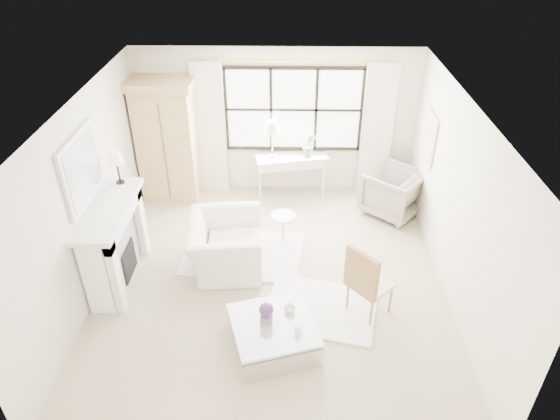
{
  "coord_description": "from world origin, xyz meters",
  "views": [
    {
      "loc": [
        0.23,
        -5.67,
        4.91
      ],
      "look_at": [
        0.11,
        0.2,
        1.11
      ],
      "focal_mm": 32.0,
      "sensor_mm": 36.0,
      "label": 1
    }
  ],
  "objects_px": {
    "console_table": "(292,175)",
    "club_armchair": "(226,245)",
    "armoire": "(167,140)",
    "coffee_table": "(273,335)"
  },
  "relations": [
    {
      "from": "club_armchair",
      "to": "coffee_table",
      "type": "distance_m",
      "value": 1.77
    },
    {
      "from": "armoire",
      "to": "console_table",
      "type": "height_order",
      "value": "armoire"
    },
    {
      "from": "armoire",
      "to": "coffee_table",
      "type": "relative_size",
      "value": 1.8
    },
    {
      "from": "console_table",
      "to": "coffee_table",
      "type": "distance_m",
      "value": 3.77
    },
    {
      "from": "club_armchair",
      "to": "armoire",
      "type": "bearing_deg",
      "value": 26.12
    },
    {
      "from": "armoire",
      "to": "coffee_table",
      "type": "bearing_deg",
      "value": -58.81
    },
    {
      "from": "armoire",
      "to": "console_table",
      "type": "relative_size",
      "value": 1.64
    },
    {
      "from": "armoire",
      "to": "console_table",
      "type": "bearing_deg",
      "value": 5.14
    },
    {
      "from": "console_table",
      "to": "club_armchair",
      "type": "relative_size",
      "value": 1.13
    },
    {
      "from": "coffee_table",
      "to": "club_armchair",
      "type": "bearing_deg",
      "value": 99.14
    }
  ]
}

